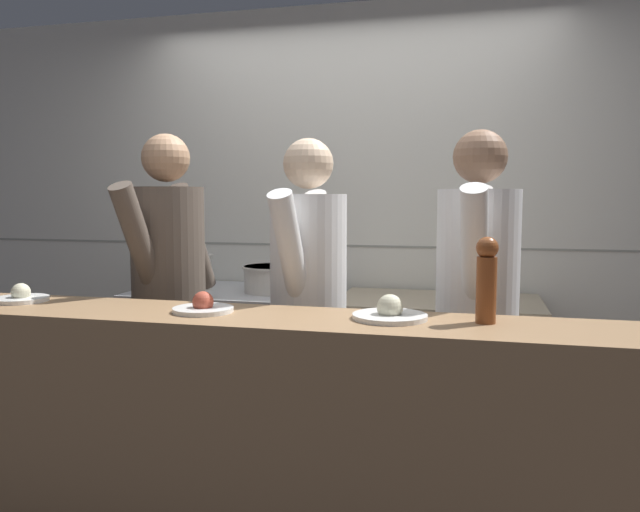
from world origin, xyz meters
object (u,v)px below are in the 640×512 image
at_px(plated_dish_appetiser, 203,307).
at_px(pepper_mill, 487,278).
at_px(oven_range, 237,366).
at_px(plated_dish_dessert, 390,313).
at_px(sauce_pot, 274,278).
at_px(chef_head_cook, 169,294).
at_px(plated_dish_main, 21,297).
at_px(chef_sous, 309,306).
at_px(mixing_bowl_steel, 469,294).
at_px(stock_pot, 192,271).
at_px(chef_line, 477,309).

bearing_deg(plated_dish_appetiser, pepper_mill, 2.42).
height_order(oven_range, plated_dish_dessert, plated_dish_dessert).
bearing_deg(sauce_pot, chef_head_cook, -119.14).
distance_m(plated_dish_main, chef_sous, 1.24).
bearing_deg(chef_head_cook, mixing_bowl_steel, 30.93).
xyz_separation_m(sauce_pot, pepper_mill, (1.16, -1.12, 0.18)).
height_order(oven_range, pepper_mill, pepper_mill).
bearing_deg(mixing_bowl_steel, plated_dish_dessert, -103.66).
bearing_deg(plated_dish_dessert, plated_dish_main, 179.95).
bearing_deg(plated_dish_appetiser, sauce_pot, 94.83).
height_order(plated_dish_main, chef_head_cook, chef_head_cook).
height_order(sauce_pot, plated_dish_dessert, plated_dish_dessert).
distance_m(plated_dish_appetiser, pepper_mill, 1.07).
bearing_deg(stock_pot, sauce_pot, 4.28).
distance_m(mixing_bowl_steel, chef_sous, 0.94).
relative_size(stock_pot, mixing_bowl_steel, 0.94).
relative_size(stock_pot, chef_head_cook, 0.14).
height_order(stock_pot, chef_line, chef_line).
bearing_deg(chef_head_cook, sauce_pot, 69.48).
distance_m(plated_dish_main, chef_head_cook, 0.67).
relative_size(sauce_pot, chef_head_cook, 0.21).
relative_size(mixing_bowl_steel, chef_sous, 0.15).
height_order(plated_dish_dessert, chef_line, chef_line).
bearing_deg(pepper_mill, oven_range, 140.96).
relative_size(pepper_mill, chef_sous, 0.18).
xyz_separation_m(stock_pot, pepper_mill, (1.65, -1.09, 0.15)).
height_order(stock_pot, plated_dish_dessert, stock_pot).
height_order(mixing_bowl_steel, pepper_mill, pepper_mill).
height_order(oven_range, sauce_pot, sauce_pot).
distance_m(plated_dish_main, pepper_mill, 1.92).
bearing_deg(plated_dish_appetiser, plated_dish_main, 177.41).
height_order(mixing_bowl_steel, plated_dish_main, plated_dish_main).
bearing_deg(oven_range, chef_head_cook, -99.52).
bearing_deg(chef_line, stock_pot, 164.31).
height_order(oven_range, mixing_bowl_steel, mixing_bowl_steel).
bearing_deg(plated_dish_main, chef_sous, 22.67).
bearing_deg(chef_sous, oven_range, 139.12).
relative_size(oven_range, chef_head_cook, 0.66).
relative_size(oven_range, plated_dish_dessert, 4.21).
xyz_separation_m(stock_pot, chef_head_cook, (0.15, -0.57, -0.04)).
xyz_separation_m(stock_pot, mixing_bowl_steel, (1.58, 0.01, -0.08)).
xyz_separation_m(mixing_bowl_steel, chef_sous, (-0.71, -0.63, 0.01)).
height_order(chef_sous, chef_line, chef_line).
distance_m(oven_range, pepper_mill, 1.93).
relative_size(plated_dish_main, plated_dish_dessert, 0.82).
xyz_separation_m(stock_pot, chef_sous, (0.88, -0.62, -0.06)).
xyz_separation_m(sauce_pot, plated_dish_appetiser, (0.10, -1.17, 0.04)).
bearing_deg(stock_pot, plated_dish_dessert, -39.80).
distance_m(chef_head_cook, chef_line, 1.47).
height_order(oven_range, plated_dish_appetiser, plated_dish_appetiser).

